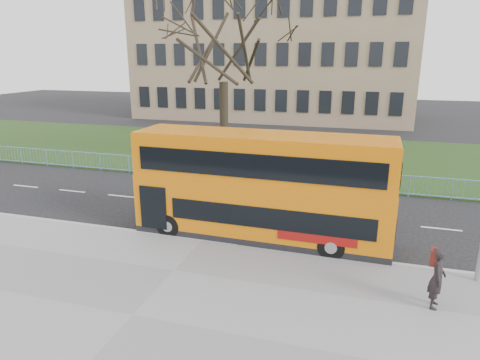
% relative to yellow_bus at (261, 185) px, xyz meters
% --- Properties ---
extents(ground, '(120.00, 120.00, 0.00)m').
position_rel_yellow_bus_xyz_m(ground, '(-2.04, 0.51, -2.18)').
color(ground, black).
rests_on(ground, ground).
extents(pavement, '(80.00, 10.50, 0.12)m').
position_rel_yellow_bus_xyz_m(pavement, '(-2.04, -6.24, -2.12)').
color(pavement, slate).
rests_on(pavement, ground).
extents(kerb, '(80.00, 0.20, 0.14)m').
position_rel_yellow_bus_xyz_m(kerb, '(-2.04, -1.04, -2.11)').
color(kerb, '#98989B').
rests_on(kerb, ground).
extents(grass_verge, '(80.00, 15.40, 0.08)m').
position_rel_yellow_bus_xyz_m(grass_verge, '(-2.04, 14.81, -2.14)').
color(grass_verge, '#1D3513').
rests_on(grass_verge, ground).
extents(guard_railing, '(40.00, 0.12, 1.10)m').
position_rel_yellow_bus_xyz_m(guard_railing, '(-2.04, 7.11, -1.63)').
color(guard_railing, '#6FA5C5').
rests_on(guard_railing, ground).
extents(bare_tree, '(8.77, 8.77, 12.52)m').
position_rel_yellow_bus_xyz_m(bare_tree, '(-5.04, 10.51, 4.16)').
color(bare_tree, black).
rests_on(bare_tree, grass_verge).
extents(civic_building, '(30.00, 15.00, 14.00)m').
position_rel_yellow_bus_xyz_m(civic_building, '(-7.04, 35.51, 4.82)').
color(civic_building, '#8E745A').
rests_on(civic_building, ground).
extents(yellow_bus, '(9.76, 2.53, 4.07)m').
position_rel_yellow_bus_xyz_m(yellow_bus, '(0.00, 0.00, 0.00)').
color(yellow_bus, orange).
rests_on(yellow_bus, ground).
extents(pedestrian, '(0.51, 0.70, 1.77)m').
position_rel_yellow_bus_xyz_m(pedestrian, '(5.85, -3.45, -1.18)').
color(pedestrian, black).
rests_on(pedestrian, pavement).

